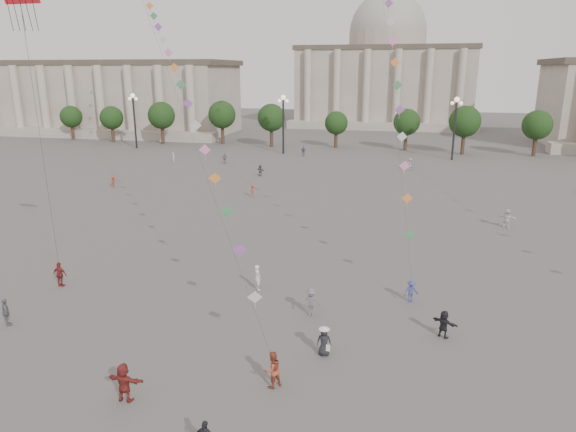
# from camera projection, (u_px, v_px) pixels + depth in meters

# --- Properties ---
(ground) EXTENTS (360.00, 360.00, 0.00)m
(ground) POSITION_uv_depth(u_px,v_px,m) (244.00, 372.00, 26.43)
(ground) COLOR #504E4C
(ground) RESTS_ON ground
(hall_west) EXTENTS (84.00, 26.22, 17.20)m
(hall_west) POSITION_uv_depth(u_px,v_px,m) (74.00, 97.00, 128.50)
(hall_west) COLOR gray
(hall_west) RESTS_ON ground
(hall_central) EXTENTS (48.30, 34.30, 35.50)m
(hall_central) POSITION_uv_depth(u_px,v_px,m) (385.00, 73.00, 143.49)
(hall_central) COLOR gray
(hall_central) RESTS_ON ground
(tree_row) EXTENTS (137.12, 5.12, 8.00)m
(tree_row) POSITION_uv_depth(u_px,v_px,m) (369.00, 122.00, 97.97)
(tree_row) COLOR #34241A
(tree_row) RESTS_ON ground
(lamp_post_far_west) EXTENTS (2.00, 0.90, 10.65)m
(lamp_post_far_west) POSITION_uv_depth(u_px,v_px,m) (134.00, 111.00, 99.83)
(lamp_post_far_west) COLOR #262628
(lamp_post_far_west) RESTS_ON ground
(lamp_post_mid_west) EXTENTS (2.00, 0.90, 10.65)m
(lamp_post_mid_west) POSITION_uv_depth(u_px,v_px,m) (283.00, 113.00, 93.24)
(lamp_post_mid_west) COLOR #262628
(lamp_post_mid_west) RESTS_ON ground
(lamp_post_mid_east) EXTENTS (2.00, 0.90, 10.65)m
(lamp_post_mid_east) POSITION_uv_depth(u_px,v_px,m) (455.00, 117.00, 86.64)
(lamp_post_mid_east) COLOR #262628
(lamp_post_mid_east) RESTS_ON ground
(person_crowd_0) EXTENTS (1.08, 0.52, 1.78)m
(person_crowd_0) POSITION_uv_depth(u_px,v_px,m) (303.00, 151.00, 92.22)
(person_crowd_0) COLOR #3A5082
(person_crowd_0) RESTS_ON ground
(person_crowd_2) EXTENTS (0.79, 1.08, 1.50)m
(person_crowd_2) POSITION_uv_depth(u_px,v_px,m) (113.00, 182.00, 67.76)
(person_crowd_2) COLOR brown
(person_crowd_2) RESTS_ON ground
(person_crowd_3) EXTENTS (1.58, 1.20, 1.66)m
(person_crowd_3) POSITION_uv_depth(u_px,v_px,m) (444.00, 324.00, 29.68)
(person_crowd_3) COLOR black
(person_crowd_3) RESTS_ON ground
(person_crowd_4) EXTENTS (1.43, 1.73, 1.86)m
(person_crowd_4) POSITION_uv_depth(u_px,v_px,m) (410.00, 164.00, 79.59)
(person_crowd_4) COLOR silver
(person_crowd_4) RESTS_ON ground
(person_crowd_6) EXTENTS (1.29, 0.87, 1.86)m
(person_crowd_6) POSITION_uv_depth(u_px,v_px,m) (311.00, 302.00, 32.25)
(person_crowd_6) COLOR #5E5D62
(person_crowd_6) RESTS_ON ground
(person_crowd_7) EXTENTS (1.82, 1.04, 1.87)m
(person_crowd_7) POSITION_uv_depth(u_px,v_px,m) (507.00, 218.00, 50.44)
(person_crowd_7) COLOR white
(person_crowd_7) RESTS_ON ground
(person_crowd_10) EXTENTS (0.59, 0.69, 1.59)m
(person_crowd_10) POSITION_uv_depth(u_px,v_px,m) (174.00, 157.00, 86.29)
(person_crowd_10) COLOR silver
(person_crowd_10) RESTS_ON ground
(person_crowd_12) EXTENTS (1.60, 1.21, 1.69)m
(person_crowd_12) POSITION_uv_depth(u_px,v_px,m) (260.00, 170.00, 74.92)
(person_crowd_12) COLOR slate
(person_crowd_12) RESTS_ON ground
(person_crowd_13) EXTENTS (0.78, 0.79, 1.84)m
(person_crowd_13) POSITION_uv_depth(u_px,v_px,m) (258.00, 277.00, 36.14)
(person_crowd_13) COLOR silver
(person_crowd_13) RESTS_ON ground
(person_crowd_16) EXTENTS (1.09, 0.85, 1.72)m
(person_crowd_16) POSITION_uv_depth(u_px,v_px,m) (225.00, 158.00, 84.91)
(person_crowd_16) COLOR slate
(person_crowd_16) RESTS_ON ground
(person_crowd_17) EXTENTS (0.82, 1.10, 1.52)m
(person_crowd_17) POSITION_uv_depth(u_px,v_px,m) (253.00, 191.00, 62.71)
(person_crowd_17) COLOR #964029
(person_crowd_17) RESTS_ON ground
(tourist_0) EXTENTS (1.10, 0.50, 1.84)m
(tourist_0) POSITION_uv_depth(u_px,v_px,m) (60.00, 274.00, 36.63)
(tourist_0) COLOR maroon
(tourist_0) RESTS_ON ground
(tourist_2) EXTENTS (1.81, 0.62, 1.93)m
(tourist_2) POSITION_uv_depth(u_px,v_px,m) (124.00, 382.00, 23.90)
(tourist_2) COLOR maroon
(tourist_2) RESTS_ON ground
(tourist_3) EXTENTS (1.08, 0.96, 1.75)m
(tourist_3) POSITION_uv_depth(u_px,v_px,m) (6.00, 312.00, 31.02)
(tourist_3) COLOR slate
(tourist_3) RESTS_ON ground
(kite_flyer_0) EXTENTS (1.14, 1.16, 1.88)m
(kite_flyer_0) POSITION_uv_depth(u_px,v_px,m) (272.00, 370.00, 24.97)
(kite_flyer_0) COLOR #983F29
(kite_flyer_0) RESTS_ON ground
(kite_flyer_1) EXTENTS (1.14, 0.94, 1.54)m
(kite_flyer_1) POSITION_uv_depth(u_px,v_px,m) (411.00, 291.00, 34.22)
(kite_flyer_1) COLOR navy
(kite_flyer_1) RESTS_ON ground
(hat_person) EXTENTS (0.83, 0.60, 1.69)m
(hat_person) POSITION_uv_depth(u_px,v_px,m) (324.00, 341.00, 27.78)
(hat_person) COLOR black
(hat_person) RESTS_ON ground
(dragon_kite) EXTENTS (2.52, 2.19, 18.18)m
(dragon_kite) POSITION_uv_depth(u_px,v_px,m) (22.00, 10.00, 27.79)
(dragon_kite) COLOR red
(dragon_kite) RESTS_ON ground
(kite_train_west) EXTENTS (37.31, 53.71, 74.91)m
(kite_train_west) POSITION_uv_depth(u_px,v_px,m) (154.00, 22.00, 51.20)
(kite_train_west) COLOR #3F3F3F
(kite_train_west) RESTS_ON ground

